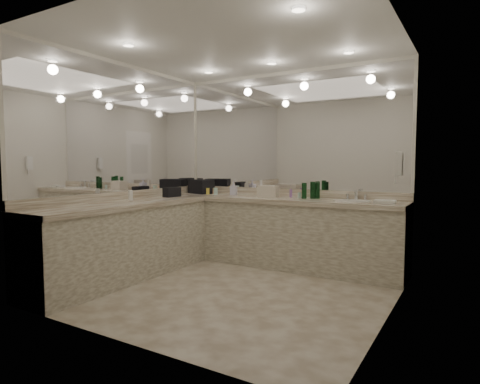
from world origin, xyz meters
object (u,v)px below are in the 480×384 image
Objects in this scene: wall_phone at (399,164)px; soap_bottle_c at (273,192)px; sink at (352,202)px; black_toiletry_bag at (201,187)px; soap_bottle_a at (233,188)px; hand_towel at (385,202)px; soap_bottle_b at (234,188)px; cream_cosmetic_case at (268,191)px.

wall_phone is 1.60× the size of soap_bottle_c.
black_toiletry_bag is at bearing 178.39° from sink.
soap_bottle_a is at bearing 177.20° from sink.
soap_bottle_b is at bearing 177.09° from hand_towel.
soap_bottle_b is at bearing 171.54° from cream_cosmetic_case.
sink is 1.21× the size of black_toiletry_bag.
wall_phone is at bearing -12.84° from soap_bottle_b.
cream_cosmetic_case is 1.76× the size of soap_bottle_c.
wall_phone is 1.15× the size of soap_bottle_a.
black_toiletry_bag reaches higher than sink.
wall_phone reaches higher than cream_cosmetic_case.
cream_cosmetic_case reaches higher than soap_bottle_c.
hand_towel is (0.40, -0.09, 0.02)m from sink.
soap_bottle_a reaches higher than hand_towel.
wall_phone is 1.77m from soap_bottle_c.
soap_bottle_a is (-2.13, 0.17, 0.09)m from hand_towel.
sink is 1.73m from soap_bottle_a.
cream_cosmetic_case reaches higher than sink.
wall_phone is 1.20× the size of soap_bottle_b.
soap_bottle_c is at bearing 176.32° from hand_towel.
cream_cosmetic_case is 0.08m from soap_bottle_c.
soap_bottle_b is (-2.28, 0.52, -0.35)m from wall_phone.
hand_towel is at bearing -4.59° from soap_bottle_a.
wall_phone is 2.43m from soap_bottle_a.
soap_bottle_a is (-0.61, 0.07, 0.03)m from cream_cosmetic_case.
soap_bottle_b is at bearing 167.16° from wall_phone.
wall_phone is at bearing -39.57° from sink.
cream_cosmetic_case is 0.55m from soap_bottle_b.
soap_bottle_b is at bearing -48.61° from soap_bottle_a.
sink is at bearing -8.68° from cream_cosmetic_case.
black_toiletry_bag reaches higher than hand_towel.
soap_bottle_a reaches higher than cream_cosmetic_case.
wall_phone reaches higher than hand_towel.
soap_bottle_a is 0.09m from soap_bottle_b.
soap_bottle_a is (0.54, 0.02, 0.00)m from black_toiletry_bag.
wall_phone is (0.61, -0.50, 0.46)m from sink.
black_toiletry_bag is at bearing 177.32° from soap_bottle_c.
wall_phone reaches higher than soap_bottle_b.
sink is at bearing -2.80° from soap_bottle_a.
hand_towel is 2.07m from soap_bottle_b.
soap_bottle_c is (-1.44, 0.09, 0.06)m from hand_towel.
soap_bottle_b is at bearing 178.88° from soap_bottle_c.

